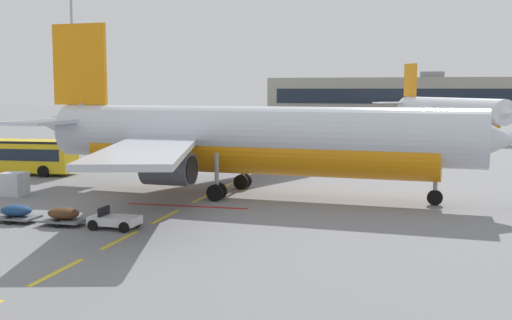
{
  "coord_description": "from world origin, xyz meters",
  "views": [
    {
      "loc": [
        31.99,
        -15.7,
        7.41
      ],
      "look_at": [
        20.76,
        29.09,
        2.25
      ],
      "focal_mm": 44.94,
      "sensor_mm": 36.0,
      "label": 1
    }
  ],
  "objects": [
    {
      "name": "airliner_foreground",
      "position": [
        20.82,
        27.01,
        3.95
      ],
      "size": [
        34.81,
        34.54,
        12.2
      ],
      "color": "silver",
      "rests_on": "ground"
    },
    {
      "name": "baggage_train",
      "position": [
        13.54,
        14.96,
        0.52
      ],
      "size": [
        8.65,
        1.83,
        1.14
      ],
      "color": "silver",
      "rests_on": "ground"
    },
    {
      "name": "uld_cargo_container",
      "position": [
        4.92,
        22.91,
        0.8
      ],
      "size": [
        1.63,
        1.59,
        1.6
      ],
      "color": "#B7BCC6",
      "rests_on": "ground"
    },
    {
      "name": "catering_truck",
      "position": [
        6.32,
        46.8,
        1.65
      ],
      "size": [
        5.79,
        7.19,
        3.14
      ],
      "color": "black",
      "rests_on": "ground"
    },
    {
      "name": "terminal_satellite",
      "position": [
        26.24,
        156.49,
        5.08
      ],
      "size": [
        62.67,
        24.63,
        11.72
      ],
      "color": "#9E998E",
      "rests_on": "ground"
    },
    {
      "name": "apron_paint_markings",
      "position": [
        18.0,
        35.62,
        0.0
      ],
      "size": [
        8.0,
        92.67,
        0.01
      ],
      "color": "yellow",
      "rests_on": "ground"
    },
    {
      "name": "apron_shuttle_bus",
      "position": [
        -2.37,
        32.63,
        1.75
      ],
      "size": [
        12.16,
        3.54,
        3.0
      ],
      "color": "yellow",
      "rests_on": "ground"
    },
    {
      "name": "airliner_mid_left",
      "position": [
        36.7,
        90.08,
        3.82
      ],
      "size": [
        30.39,
        32.09,
        11.79
      ],
      "color": "silver",
      "rests_on": "ground"
    },
    {
      "name": "apron_light_mast_near",
      "position": [
        -15.06,
        66.13,
        18.12
      ],
      "size": [
        1.8,
        1.8,
        29.78
      ],
      "color": "slate",
      "rests_on": "ground"
    }
  ]
}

